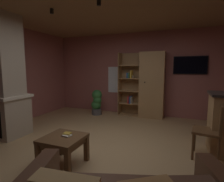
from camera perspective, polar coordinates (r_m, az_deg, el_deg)
The scene contains 14 objects.
floor at distance 3.42m, azimuth -2.60°, elevation -18.74°, with size 5.83×5.62×0.02m, color tan.
wall_back at distance 5.78m, azimuth 8.95°, elevation 5.40°, with size 5.95×0.06×2.62m, color #9E5B56.
window_pane_back at distance 5.96m, azimuth 2.13°, elevation 3.63°, with size 0.75×0.01×0.87m, color white.
stone_fireplace at distance 4.53m, azimuth -31.83°, elevation 2.28°, with size 0.95×0.76×2.62m.
bookshelf_cabinet at distance 5.47m, azimuth 11.81°, elevation 1.76°, with size 1.39×0.41×1.98m.
coffee_table at distance 2.91m, azimuth -15.46°, elevation -15.76°, with size 0.59×0.59×0.46m.
table_book_0 at distance 2.88m, azimuth -14.41°, elevation -13.76°, with size 0.13×0.10×0.02m, color beige.
table_book_1 at distance 2.91m, azimuth -14.24°, elevation -13.12°, with size 0.11×0.09×0.02m, color gold.
dining_chair at distance 3.35m, azimuth 29.73°, elevation -10.36°, with size 0.47×0.47×0.92m.
potted_floor_plant at distance 5.74m, azimuth -4.96°, elevation -3.55°, with size 0.35×0.35×0.81m.
wall_mounted_tv at distance 5.58m, azimuth 23.92°, elevation 7.64°, with size 0.91×0.06×0.51m.
track_light_spot_0 at distance 4.44m, azimuth -29.82°, elevation 20.17°, with size 0.07×0.07×0.09m, color black.
track_light_spot_1 at distance 3.78m, azimuth -18.89°, elevation 23.22°, with size 0.07×0.07×0.09m, color black.
track_light_spot_2 at distance 3.20m, azimuth -4.28°, elevation 26.59°, with size 0.07×0.07×0.09m, color black.
Camera 1 is at (1.26, -2.80, 1.49)m, focal length 28.27 mm.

